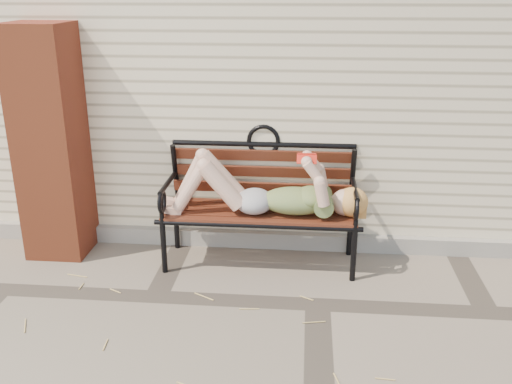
# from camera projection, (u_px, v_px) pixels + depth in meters

# --- Properties ---
(ground) EXTENTS (80.00, 80.00, 0.00)m
(ground) POSITION_uv_depth(u_px,v_px,m) (318.00, 304.00, 4.32)
(ground) COLOR #76685A
(ground) RESTS_ON ground
(house_wall) EXTENTS (8.00, 4.00, 3.00)m
(house_wall) POSITION_uv_depth(u_px,v_px,m) (320.00, 56.00, 6.60)
(house_wall) COLOR beige
(house_wall) RESTS_ON ground
(foundation_strip) EXTENTS (8.00, 0.10, 0.15)m
(foundation_strip) POSITION_uv_depth(u_px,v_px,m) (317.00, 241.00, 5.20)
(foundation_strip) COLOR gray
(foundation_strip) RESTS_ON ground
(brick_pillar) EXTENTS (0.50, 0.50, 2.00)m
(brick_pillar) POSITION_uv_depth(u_px,v_px,m) (51.00, 144.00, 4.87)
(brick_pillar) COLOR brown
(brick_pillar) RESTS_ON ground
(garden_bench) EXTENTS (1.77, 0.71, 1.15)m
(garden_bench) POSITION_uv_depth(u_px,v_px,m) (261.00, 189.00, 4.84)
(garden_bench) COLOR black
(garden_bench) RESTS_ON ground
(reading_woman) EXTENTS (1.67, 0.38, 0.53)m
(reading_woman) POSITION_uv_depth(u_px,v_px,m) (261.00, 190.00, 4.70)
(reading_woman) COLOR #0B434E
(reading_woman) RESTS_ON ground
(straw_scatter) EXTENTS (3.00, 1.26, 0.01)m
(straw_scatter) POSITION_uv_depth(u_px,v_px,m) (232.00, 336.00, 3.92)
(straw_scatter) COLOR tan
(straw_scatter) RESTS_ON ground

